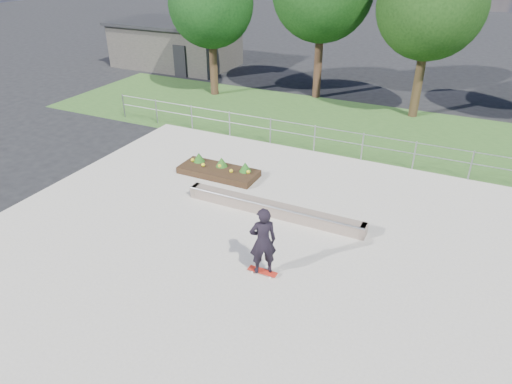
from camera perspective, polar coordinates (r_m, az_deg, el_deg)
ground at (r=13.34m, az=-3.60°, el=-6.77°), size 120.00×120.00×0.00m
grass_verge at (r=22.49m, az=10.20°, el=8.15°), size 30.00×8.00×0.02m
concrete_slab at (r=13.33m, az=-3.60°, el=-6.66°), size 15.00×15.00×0.06m
fence at (r=19.08m, az=7.35°, el=7.06°), size 20.06×0.06×1.20m
building at (r=34.18m, az=-9.97°, el=17.79°), size 8.40×5.40×3.00m
tree_far_left at (r=26.30m, az=-5.66°, el=22.28°), size 4.55×4.55×7.15m
tree_mid_right at (r=23.67m, az=21.05°, el=20.90°), size 4.90×4.90×7.70m
grind_ledge at (r=14.56m, az=2.14°, el=-2.16°), size 6.00×0.44×0.43m
planter_bed at (r=17.19m, az=-4.63°, el=2.78°), size 3.00×1.20×0.61m
skateboarder at (r=11.61m, az=0.86°, el=-6.17°), size 0.83×0.77×1.99m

